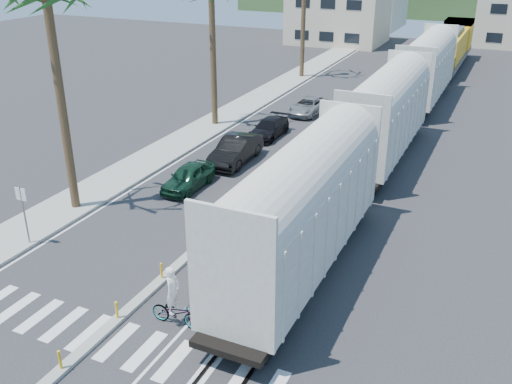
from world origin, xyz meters
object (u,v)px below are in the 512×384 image
(car_second, at_px, (236,150))
(cyclist, at_px, (176,307))
(street_sign, at_px, (23,207))
(car_lead, at_px, (188,177))

(car_second, xyz_separation_m, cyclist, (5.44, -15.85, -0.05))
(cyclist, bearing_deg, car_second, 17.58)
(street_sign, bearing_deg, car_second, 73.73)
(street_sign, bearing_deg, car_lead, 68.99)
(car_lead, height_order, cyclist, cyclist)
(car_second, bearing_deg, cyclist, -72.91)
(street_sign, distance_m, car_second, 14.21)
(car_lead, height_order, car_second, car_second)
(car_lead, distance_m, cyclist, 12.57)
(street_sign, height_order, car_lead, street_sign)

